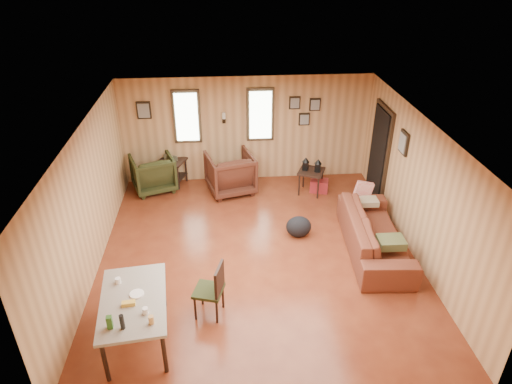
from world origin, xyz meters
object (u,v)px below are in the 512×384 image
recliner_brown (230,171)px  end_table (172,168)px  sofa (375,228)px  recliner_green (153,171)px  dining_table (133,304)px  side_table (311,169)px

recliner_brown → end_table: bearing=-33.9°
sofa → recliner_green: bearing=62.0°
sofa → dining_table: dining_table is taller
recliner_brown → recliner_green: (-1.70, 0.22, -0.04)m
side_table → recliner_green: bearing=172.9°
side_table → dining_table: bearing=-128.3°
dining_table → recliner_brown: bearing=65.1°
sofa → side_table: (-0.74, 2.19, 0.10)m
sofa → recliner_brown: bearing=50.0°
recliner_green → dining_table: size_ratio=0.59×
sofa → recliner_brown: recliner_brown is taller
sofa → recliner_brown: 3.46m
sofa → side_table: 2.31m
end_table → dining_table: dining_table is taller
sofa → recliner_brown: (-2.49, 2.40, 0.03)m
recliner_green → side_table: (3.45, -0.43, 0.12)m
sofa → recliner_green: sofa is taller
recliner_green → end_table: size_ratio=1.23×
recliner_brown → end_table: 1.38m
recliner_brown → end_table: (-1.30, 0.45, -0.08)m
recliner_brown → recliner_green: size_ratio=1.10×
side_table → dining_table: size_ratio=0.55×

